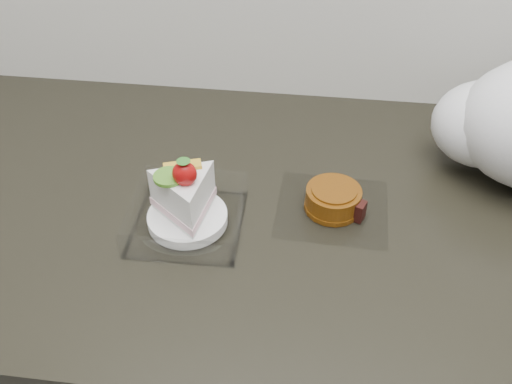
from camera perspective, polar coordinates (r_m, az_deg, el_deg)
name	(u,v)px	position (r m, az deg, el deg)	size (l,w,h in m)	color
counter	(316,378)	(1.18, 6.05, -17.97)	(2.04, 0.64, 0.90)	black
cake_tray	(186,207)	(0.79, -6.97, -1.52)	(0.15, 0.15, 0.12)	white
mooncake_wrap	(334,201)	(0.82, 7.79, -0.92)	(0.16, 0.15, 0.04)	white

